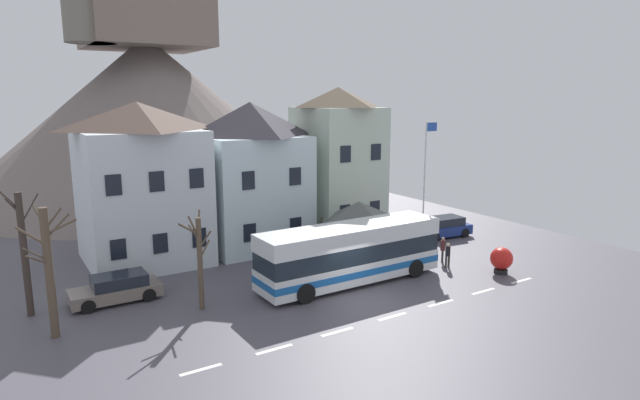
% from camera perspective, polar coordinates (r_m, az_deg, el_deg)
% --- Properties ---
extents(ground_plane, '(40.00, 60.00, 0.07)m').
position_cam_1_polar(ground_plane, '(26.35, 4.84, -10.89)').
color(ground_plane, '#504C56').
extents(townhouse_00, '(6.63, 7.04, 9.52)m').
position_cam_1_polar(townhouse_00, '(33.23, -18.65, 1.75)').
color(townhouse_00, silver).
rests_on(townhouse_00, ground_plane).
extents(townhouse_01, '(6.33, 6.01, 9.47)m').
position_cam_1_polar(townhouse_01, '(34.97, -7.36, 2.63)').
color(townhouse_01, silver).
rests_on(townhouse_01, ground_plane).
extents(townhouse_02, '(5.01, 5.53, 10.45)m').
position_cam_1_polar(townhouse_02, '(37.92, 1.94, 4.12)').
color(townhouse_02, beige).
rests_on(townhouse_02, ground_plane).
extents(hilltop_castle, '(36.85, 36.85, 24.26)m').
position_cam_1_polar(hilltop_castle, '(56.53, -17.84, 8.95)').
color(hilltop_castle, slate).
rests_on(hilltop_castle, ground_plane).
extents(transit_bus, '(10.48, 2.76, 3.14)m').
position_cam_1_polar(transit_bus, '(28.34, 3.32, -5.82)').
color(transit_bus, silver).
rests_on(transit_bus, ground_plane).
extents(bus_shelter, '(3.60, 3.60, 3.51)m').
position_cam_1_polar(bus_shelter, '(32.49, 4.18, -1.18)').
color(bus_shelter, '#473D33').
rests_on(bus_shelter, ground_plane).
extents(parked_car_00, '(4.18, 1.87, 1.33)m').
position_cam_1_polar(parked_car_00, '(27.90, -20.99, -8.86)').
color(parked_car_00, slate).
rests_on(parked_car_00, ground_plane).
extents(parked_car_01, '(4.15, 2.18, 1.41)m').
position_cam_1_polar(parked_car_01, '(38.71, 13.12, -2.86)').
color(parked_car_01, navy).
rests_on(parked_car_01, ground_plane).
extents(pedestrian_00, '(0.35, 0.39, 1.57)m').
position_cam_1_polar(pedestrian_00, '(34.20, 11.32, -4.35)').
color(pedestrian_00, '#38332D').
rests_on(pedestrian_00, ground_plane).
extents(pedestrian_01, '(0.28, 0.28, 1.56)m').
position_cam_1_polar(pedestrian_01, '(32.72, 13.05, -5.01)').
color(pedestrian_01, '#38332D').
rests_on(pedestrian_01, ground_plane).
extents(pedestrian_02, '(0.34, 0.34, 1.63)m').
position_cam_1_polar(pedestrian_02, '(33.63, 8.96, -4.38)').
color(pedestrian_02, '#2D2D38').
rests_on(pedestrian_02, ground_plane).
extents(pedestrian_03, '(0.30, 0.28, 1.48)m').
position_cam_1_polar(pedestrian_03, '(31.79, 13.56, -5.62)').
color(pedestrian_03, '#38332D').
rests_on(pedestrian_03, ground_plane).
extents(public_bench, '(1.48, 0.48, 0.87)m').
position_cam_1_polar(public_bench, '(34.38, -0.07, -4.70)').
color(public_bench, '#473828').
rests_on(public_bench, ground_plane).
extents(flagpole, '(0.95, 0.10, 8.23)m').
position_cam_1_polar(flagpole, '(35.30, 11.25, 2.53)').
color(flagpole, silver).
rests_on(flagpole, ground_plane).
extents(harbour_buoy, '(1.25, 1.25, 1.50)m').
position_cam_1_polar(harbour_buoy, '(31.65, 18.90, -6.04)').
color(harbour_buoy, black).
rests_on(harbour_buoy, ground_plane).
extents(bare_tree_00, '(1.76, 1.17, 6.06)m').
position_cam_1_polar(bare_tree_00, '(27.15, -29.19, -4.92)').
color(bare_tree_00, '#382D28').
rests_on(bare_tree_00, ground_plane).
extents(bare_tree_01, '(1.76, 1.21, 4.68)m').
position_cam_1_polar(bare_tree_01, '(25.22, -12.80, -6.22)').
color(bare_tree_01, brown).
rests_on(bare_tree_01, ground_plane).
extents(bare_tree_02, '(2.20, 1.27, 5.54)m').
position_cam_1_polar(bare_tree_02, '(24.27, -27.09, -6.77)').
color(bare_tree_02, brown).
rests_on(bare_tree_02, ground_plane).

